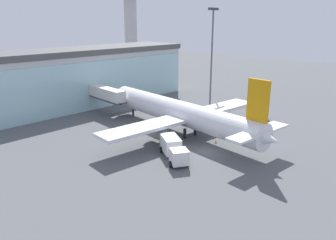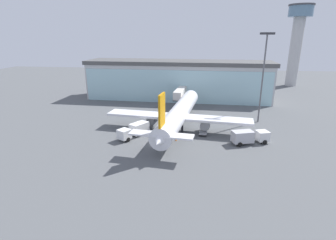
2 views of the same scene
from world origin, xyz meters
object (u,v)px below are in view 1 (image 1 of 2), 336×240
at_px(fuel_truck, 259,115).
at_px(baggage_cart, 215,127).
at_px(apron_light_mast, 212,50).
at_px(catering_truck, 173,148).
at_px(jet_bridge, 102,93).
at_px(control_tower, 130,15).
at_px(safety_cone_nose, 216,142).
at_px(safety_cone_wingtip, 229,113).
at_px(airplane, 182,113).

xyz_separation_m(fuel_truck, baggage_cart, (-8.82, 3.56, -0.97)).
xyz_separation_m(apron_light_mast, catering_truck, (-27.39, -13.60, -10.73)).
height_order(jet_bridge, control_tower, control_tower).
bearing_deg(control_tower, safety_cone_nose, -121.71).
xyz_separation_m(control_tower, safety_cone_wingtip, (-26.25, -60.01, -19.83)).
bearing_deg(airplane, safety_cone_nose, -172.60).
bearing_deg(apron_light_mast, safety_cone_nose, -141.84).
height_order(control_tower, baggage_cart, control_tower).
relative_size(jet_bridge, control_tower, 0.43).
relative_size(airplane, fuel_truck, 4.82).
height_order(jet_bridge, apron_light_mast, apron_light_mast).
xyz_separation_m(jet_bridge, apron_light_mast, (19.96, -12.49, 8.08)).
height_order(apron_light_mast, safety_cone_nose, apron_light_mast).
relative_size(apron_light_mast, safety_cone_nose, 37.87).
height_order(fuel_truck, safety_cone_nose, fuel_truck).
height_order(safety_cone_nose, safety_cone_wingtip, same).
xyz_separation_m(jet_bridge, catering_truck, (-7.42, -26.09, -2.66)).
xyz_separation_m(control_tower, catering_truck, (-50.51, -66.51, -18.63)).
bearing_deg(jet_bridge, apron_light_mast, -116.98).
height_order(control_tower, safety_cone_wingtip, control_tower).
distance_m(apron_light_mast, safety_cone_wingtip, 14.23).
xyz_separation_m(control_tower, safety_cone_nose, (-41.72, -67.52, -19.83)).
distance_m(baggage_cart, safety_cone_wingtip, 10.73).
bearing_deg(catering_truck, baggage_cart, 133.64).
bearing_deg(safety_cone_wingtip, catering_truck, -165.01).
bearing_deg(airplane, jet_bridge, 9.58).
height_order(catering_truck, safety_cone_wingtip, catering_truck).
bearing_deg(safety_cone_nose, fuel_truck, 1.51).
distance_m(jet_bridge, control_tower, 61.20).
bearing_deg(safety_cone_wingtip, safety_cone_nose, -154.10).
relative_size(apron_light_mast, safety_cone_wingtip, 37.87).
relative_size(baggage_cart, safety_cone_nose, 5.29).
relative_size(jet_bridge, airplane, 0.37).
relative_size(apron_light_mast, baggage_cart, 7.16).
bearing_deg(baggage_cart, airplane, -114.43).
xyz_separation_m(safety_cone_nose, safety_cone_wingtip, (15.47, 7.51, 0.00)).
height_order(baggage_cart, safety_cone_nose, baggage_cart).
bearing_deg(fuel_truck, jet_bridge, 100.99).
bearing_deg(baggage_cart, control_tower, 154.46).
distance_m(apron_light_mast, fuel_truck, 18.37).
bearing_deg(jet_bridge, baggage_cart, -158.78).
height_order(airplane, catering_truck, airplane).
bearing_deg(catering_truck, safety_cone_nose, 115.39).
height_order(apron_light_mast, catering_truck, apron_light_mast).
bearing_deg(airplane, baggage_cart, -112.51).
bearing_deg(baggage_cart, safety_cone_wingtip, 113.71).
bearing_deg(apron_light_mast, control_tower, 66.40).
distance_m(jet_bridge, safety_cone_wingtip, 26.12).
distance_m(control_tower, fuel_truck, 74.94).
relative_size(control_tower, fuel_truck, 4.18).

